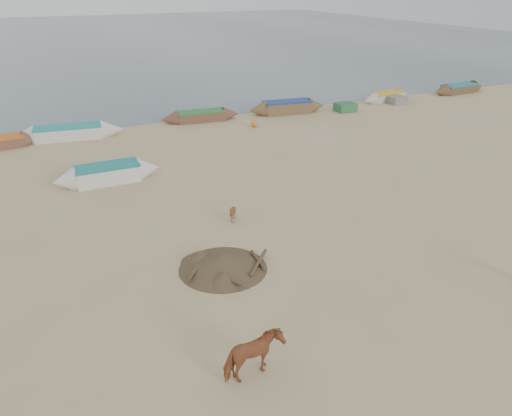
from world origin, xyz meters
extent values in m
plane|color=tan|center=(0.00, 0.00, 0.00)|extent=(140.00, 140.00, 0.00)
plane|color=slate|center=(0.00, 82.00, 0.01)|extent=(160.00, 160.00, 0.00)
imported|color=#9C5833|center=(-3.52, -3.48, 0.67)|extent=(1.68, 0.98, 1.34)
imported|color=brown|center=(-0.57, 5.14, 0.38)|extent=(0.82, 0.77, 0.76)
cone|color=brown|center=(-2.32, 1.78, 0.28)|extent=(3.55, 3.55, 0.56)
sphere|color=orange|center=(6.42, 18.23, 0.22)|extent=(0.44, 0.44, 0.44)
cube|color=slate|center=(-5.64, 21.19, 0.28)|extent=(1.20, 1.10, 0.56)
cube|color=#306B41|center=(14.70, 19.38, 0.32)|extent=(1.50, 1.20, 0.64)
cube|color=gray|center=(20.03, 19.78, 0.30)|extent=(1.30, 1.20, 0.60)
camera|label=1|loc=(-7.61, -12.52, 9.40)|focal=35.00mm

